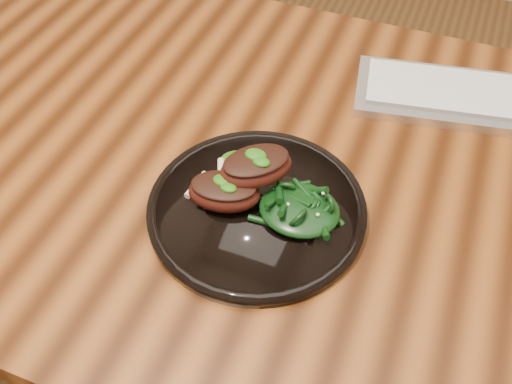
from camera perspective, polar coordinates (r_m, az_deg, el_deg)
desk at (r=0.87m, az=1.42°, el=-0.39°), size 1.60×0.80×0.75m
plate at (r=0.74m, az=0.07°, el=-1.69°), size 0.28×0.28×0.02m
lamb_chop_front at (r=0.72m, az=-3.25°, el=0.06°), size 0.10×0.08×0.04m
lamb_chop_back at (r=0.72m, az=-0.05°, el=2.54°), size 0.11×0.11×0.04m
herb_smear at (r=0.78m, az=-0.72°, el=2.70°), size 0.08×0.05×0.01m
greens_heap at (r=0.71m, az=4.40°, el=-1.40°), size 0.10×0.10×0.04m
keyboard at (r=0.97m, az=23.87°, el=8.25°), size 0.48×0.22×0.02m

